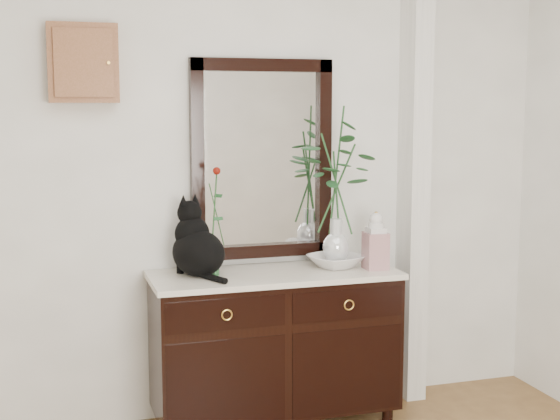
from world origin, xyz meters
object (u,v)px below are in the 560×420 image
object	(u,v)px
ginger_jar	(376,240)
cat	(198,238)
sideboard	(275,340)
lotus_bowl	(336,261)

from	to	relation	value
ginger_jar	cat	bearing A→B (deg)	172.61
sideboard	ginger_jar	bearing A→B (deg)	-8.19
cat	lotus_bowl	size ratio (longest dim) A/B	1.40
lotus_bowl	cat	bearing A→B (deg)	178.18
sideboard	lotus_bowl	size ratio (longest dim) A/B	4.65
lotus_bowl	ginger_jar	world-z (taller)	ginger_jar
lotus_bowl	ginger_jar	xyz separation A→B (m)	(0.19, -0.10, 0.13)
sideboard	cat	world-z (taller)	cat
sideboard	cat	size ratio (longest dim) A/B	3.32
cat	lotus_bowl	xyz separation A→B (m)	(0.76, -0.02, -0.17)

